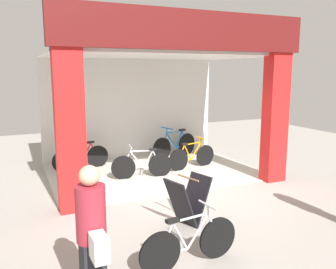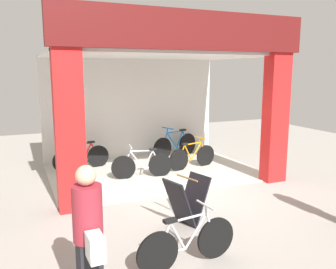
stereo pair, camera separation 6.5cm
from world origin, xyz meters
name	(u,v)px [view 2 (the right image)]	position (x,y,z in m)	size (l,w,h in m)	color
ground_plane	(185,193)	(0.00, 0.00, 0.00)	(18.53, 18.53, 0.00)	#9E9991
shop_facade	(154,95)	(0.00, 1.77, 2.02)	(5.47, 3.96, 3.80)	beige
bicycle_inside_0	(142,165)	(-0.47, 1.42, 0.33)	(1.51, 0.42, 0.83)	black
bicycle_inside_1	(192,157)	(1.07, 1.71, 0.33)	(1.50, 0.42, 0.84)	black
bicycle_inside_2	(175,145)	(1.17, 3.04, 0.39)	(1.67, 0.65, 0.96)	black
bicycle_inside_3	(82,157)	(-1.71, 2.78, 0.34)	(1.54, 0.43, 0.86)	black
bicycle_parked_0	(188,243)	(-1.25, -2.65, 0.33)	(1.51, 0.42, 0.83)	black
sandwich_board_sign	(187,201)	(-0.66, -1.43, 0.42)	(0.80, 0.68, 0.85)	black
pedestrian_1	(89,239)	(-2.64, -3.06, 0.85)	(0.33, 0.60, 1.66)	black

